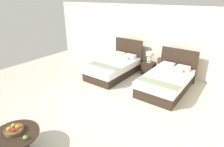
# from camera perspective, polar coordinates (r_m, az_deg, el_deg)

# --- Properties ---
(ground_plane) EXTENTS (10.28, 10.34, 0.02)m
(ground_plane) POSITION_cam_1_polar(r_m,az_deg,el_deg) (5.26, -2.70, -10.19)
(ground_plane) COLOR beige
(wall_back) EXTENTS (10.28, 0.12, 2.53)m
(wall_back) POSITION_cam_1_polar(r_m,az_deg,el_deg) (7.51, 13.53, 10.11)
(wall_back) COLOR beige
(wall_back) RESTS_ON ground
(bed_near_window) EXTENTS (1.27, 2.19, 1.22)m
(bed_near_window) POSITION_cam_1_polar(r_m,az_deg,el_deg) (7.10, 0.71, 1.92)
(bed_near_window) COLOR #2E2117
(bed_near_window) RESTS_ON ground
(bed_near_corner) EXTENTS (1.30, 2.15, 1.15)m
(bed_near_corner) POSITION_cam_1_polar(r_m,az_deg,el_deg) (6.24, 16.44, -2.28)
(bed_near_corner) COLOR #2E2117
(bed_near_corner) RESTS_ON ground
(nightstand) EXTENTS (0.45, 0.45, 0.47)m
(nightstand) POSITION_cam_1_polar(r_m,az_deg,el_deg) (7.35, 11.16, 1.61)
(nightstand) COLOR #2E2117
(nightstand) RESTS_ON ground
(table_lamp) EXTENTS (0.28, 0.28, 0.42)m
(table_lamp) POSITION_cam_1_polar(r_m,az_deg,el_deg) (7.21, 11.52, 5.19)
(table_lamp) COLOR beige
(table_lamp) RESTS_ON nightstand
(coffee_table) EXTENTS (0.91, 0.91, 0.43)m
(coffee_table) POSITION_cam_1_polar(r_m,az_deg,el_deg) (4.21, -27.58, -17.19)
(coffee_table) COLOR #2E2117
(coffee_table) RESTS_ON ground
(fruit_bowl) EXTENTS (0.35, 0.35, 0.14)m
(fruit_bowl) POSITION_cam_1_polar(r_m,az_deg,el_deg) (4.18, -27.96, -15.04)
(fruit_bowl) COLOR brown
(fruit_bowl) RESTS_ON coffee_table
(loose_apple) EXTENTS (0.08, 0.08, 0.08)m
(loose_apple) POSITION_cam_1_polar(r_m,az_deg,el_deg) (3.92, -25.12, -17.40)
(loose_apple) COLOR #82B748
(loose_apple) RESTS_ON coffee_table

